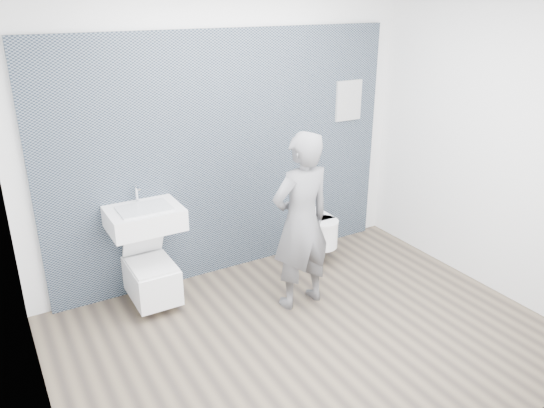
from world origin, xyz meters
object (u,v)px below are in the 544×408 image
toilet_square (152,278)px  toilet_rounded (317,230)px  washbasin (145,218)px  visitor (301,222)px

toilet_square → toilet_rounded: (1.83, -0.00, 0.07)m
washbasin → toilet_square: bearing=-90.0°
washbasin → toilet_rounded: 1.90m
visitor → toilet_square: bearing=-32.2°
toilet_rounded → visitor: bearing=-134.1°
toilet_square → visitor: 1.46m
washbasin → toilet_square: (-0.00, -0.04, -0.58)m
washbasin → visitor: size_ratio=0.39×
washbasin → toilet_square: 0.58m
toilet_square → toilet_rounded: bearing=-0.0°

